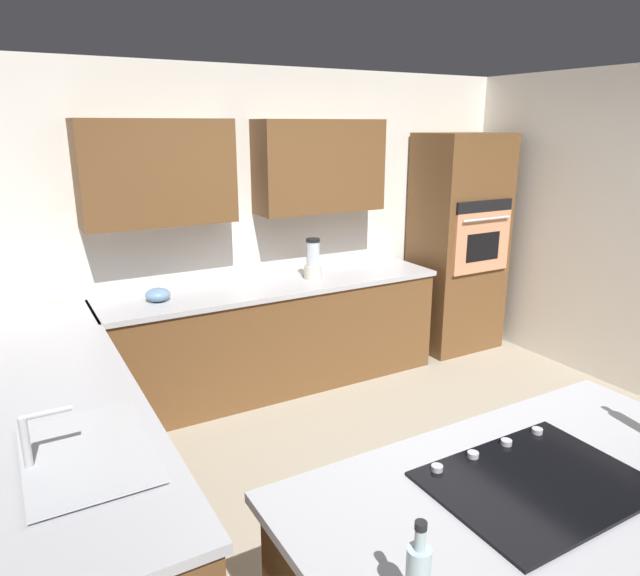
{
  "coord_description": "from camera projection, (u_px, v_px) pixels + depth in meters",
  "views": [
    {
      "loc": [
        2.0,
        2.35,
        2.15
      ],
      "look_at": [
        0.09,
        -1.01,
        1.04
      ],
      "focal_mm": 32.11,
      "sensor_mm": 36.0,
      "label": 1
    }
  ],
  "objects": [
    {
      "name": "lower_cabinets_back",
      "position": [
        277.0,
        338.0,
        4.77
      ],
      "size": [
        2.8,
        0.6,
        0.86
      ],
      "primitive_type": "cube",
      "color": "brown",
      "rests_on": "ground"
    },
    {
      "name": "ground_plane",
      "position": [
        414.0,
        489.0,
        3.5
      ],
      "size": [
        14.0,
        14.0,
        0.0
      ],
      "primitive_type": "plane",
      "color": "#9E937F"
    },
    {
      "name": "mixing_bowl",
      "position": [
        158.0,
        295.0,
        4.18
      ],
      "size": [
        0.18,
        0.18,
        0.1
      ],
      "primitive_type": "ellipsoid",
      "color": "#668CB2",
      "rests_on": "countertop_back"
    },
    {
      "name": "countertop_back",
      "position": [
        276.0,
        286.0,
        4.65
      ],
      "size": [
        2.84,
        0.64,
        0.04
      ],
      "primitive_type": "cube",
      "color": "#B2B2B7",
      "rests_on": "lower_cabinets_back"
    },
    {
      "name": "island_top",
      "position": [
        536.0,
        489.0,
        2.07
      ],
      "size": [
        1.87,
        0.96,
        0.04
      ],
      "primitive_type": "cube",
      "color": "#B2B2B7",
      "rests_on": "island_base"
    },
    {
      "name": "wall_left",
      "position": [
        640.0,
        235.0,
        4.56
      ],
      "size": [
        0.1,
        4.0,
        2.6
      ],
      "primitive_type": "cube",
      "color": "white",
      "rests_on": "ground"
    },
    {
      "name": "countertop_side",
      "position": [
        65.0,
        388.0,
        2.85
      ],
      "size": [
        0.64,
        2.94,
        0.04
      ],
      "primitive_type": "cube",
      "color": "#B2B2B7",
      "rests_on": "lower_cabinets_side"
    },
    {
      "name": "sink_unit",
      "position": [
        84.0,
        453.0,
        2.23
      ],
      "size": [
        0.46,
        0.7,
        0.23
      ],
      "color": "#515456",
      "rests_on": "countertop_side"
    },
    {
      "name": "lower_cabinets_side",
      "position": [
        75.0,
        467.0,
        2.98
      ],
      "size": [
        0.6,
        2.9,
        0.86
      ],
      "primitive_type": "cube",
      "color": "brown",
      "rests_on": "ground"
    },
    {
      "name": "wall_back",
      "position": [
        261.0,
        213.0,
        4.78
      ],
      "size": [
        6.0,
        0.44,
        2.6
      ],
      "color": "white",
      "rests_on": "ground"
    },
    {
      "name": "wall_oven",
      "position": [
        458.0,
        244.0,
        5.53
      ],
      "size": [
        0.8,
        0.66,
        2.08
      ],
      "color": "brown",
      "rests_on": "ground"
    },
    {
      "name": "cooktop",
      "position": [
        536.0,
        482.0,
        2.06
      ],
      "size": [
        0.76,
        0.56,
        0.03
      ],
      "color": "black",
      "rests_on": "island_top"
    },
    {
      "name": "blender",
      "position": [
        313.0,
        262.0,
        4.77
      ],
      "size": [
        0.15,
        0.15,
        0.34
      ],
      "color": "beige",
      "rests_on": "countertop_back"
    }
  ]
}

